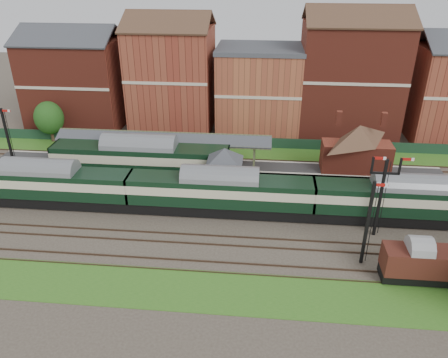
# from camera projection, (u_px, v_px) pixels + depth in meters

# --- Properties ---
(ground) EXTENTS (160.00, 160.00, 0.00)m
(ground) POSITION_uv_depth(u_px,v_px,m) (250.00, 215.00, 45.34)
(ground) COLOR #473D33
(ground) RESTS_ON ground
(grass_back) EXTENTS (90.00, 4.50, 0.06)m
(grass_back) POSITION_uv_depth(u_px,v_px,m) (255.00, 153.00, 59.52)
(grass_back) COLOR #2D6619
(grass_back) RESTS_ON ground
(grass_front) EXTENTS (90.00, 5.00, 0.06)m
(grass_front) POSITION_uv_depth(u_px,v_px,m) (244.00, 293.00, 34.69)
(grass_front) COLOR #2D6619
(grass_front) RESTS_ON ground
(fence) EXTENTS (90.00, 0.12, 1.50)m
(fence) POSITION_uv_depth(u_px,v_px,m) (256.00, 143.00, 60.96)
(fence) COLOR #193823
(fence) RESTS_ON ground
(platform) EXTENTS (55.00, 3.40, 1.00)m
(platform) POSITION_uv_depth(u_px,v_px,m) (214.00, 168.00, 54.19)
(platform) COLOR #2D2D2D
(platform) RESTS_ON ground
(signal_box) EXTENTS (5.40, 5.40, 6.00)m
(signal_box) POSITION_uv_depth(u_px,v_px,m) (225.00, 172.00, 47.03)
(signal_box) COLOR #687654
(signal_box) RESTS_ON ground
(brick_hut) EXTENTS (3.20, 2.64, 2.94)m
(brick_hut) POSITION_uv_depth(u_px,v_px,m) (298.00, 192.00, 47.25)
(brick_hut) COLOR maroon
(brick_hut) RESTS_ON ground
(station_building) EXTENTS (8.10, 8.10, 5.90)m
(station_building) POSITION_uv_depth(u_px,v_px,m) (357.00, 147.00, 51.16)
(station_building) COLOR maroon
(station_building) RESTS_ON platform
(canopy) EXTENTS (26.00, 3.89, 4.08)m
(canopy) POSITION_uv_depth(u_px,v_px,m) (164.00, 136.00, 52.85)
(canopy) COLOR #485133
(canopy) RESTS_ON platform
(semaphore_bracket) EXTENTS (3.60, 0.25, 8.18)m
(semaphore_bracket) POSITION_uv_depth(u_px,v_px,m) (382.00, 193.00, 39.99)
(semaphore_bracket) COLOR black
(semaphore_bracket) RESTS_ON ground
(semaphore_platform_end) EXTENTS (1.23, 0.25, 8.00)m
(semaphore_platform_end) POSITION_uv_depth(u_px,v_px,m) (8.00, 139.00, 53.13)
(semaphore_platform_end) COLOR black
(semaphore_platform_end) RESTS_ON ground
(semaphore_siding) EXTENTS (1.23, 0.25, 8.00)m
(semaphore_siding) POSITION_uv_depth(u_px,v_px,m) (368.00, 222.00, 36.39)
(semaphore_siding) COLOR black
(semaphore_siding) RESTS_ON ground
(town_backdrop) EXTENTS (69.00, 10.00, 16.00)m
(town_backdrop) POSITION_uv_depth(u_px,v_px,m) (258.00, 85.00, 64.34)
(town_backdrop) COLOR maroon
(town_backdrop) RESTS_ON ground
(dmu_train) EXTENTS (56.60, 2.97, 4.35)m
(dmu_train) POSITION_uv_depth(u_px,v_px,m) (220.00, 192.00, 44.46)
(dmu_train) COLOR black
(dmu_train) RESTS_ON ground
(platform_railcar) EXTENTS (20.70, 3.26, 4.77)m
(platform_railcar) POSITION_uv_depth(u_px,v_px,m) (141.00, 160.00, 50.98)
(platform_railcar) COLOR black
(platform_railcar) RESTS_ON ground
(goods_van_a) EXTENTS (5.30, 2.30, 3.22)m
(goods_van_a) POSITION_uv_depth(u_px,v_px,m) (416.00, 262.00, 35.34)
(goods_van_a) COLOR black
(goods_van_a) RESTS_ON ground
(tree_back) EXTENTS (4.08, 4.08, 5.96)m
(tree_back) POSITION_uv_depth(u_px,v_px,m) (49.00, 118.00, 61.65)
(tree_back) COLOR #382619
(tree_back) RESTS_ON ground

